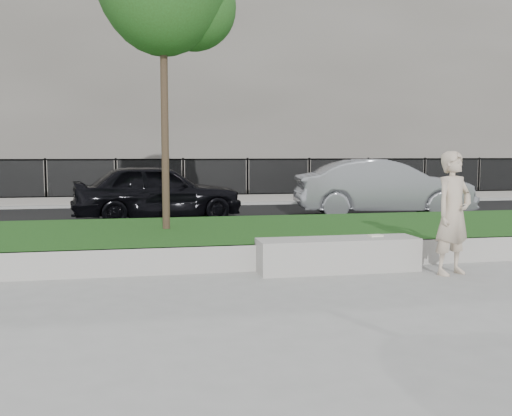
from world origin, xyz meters
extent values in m
plane|color=gray|center=(0.00, 0.00, 0.00)|extent=(90.00, 90.00, 0.00)
cube|color=#0E3911|center=(0.00, 3.00, 0.20)|extent=(34.00, 4.00, 0.40)
cube|color=#A29F97|center=(0.00, 1.04, 0.20)|extent=(34.00, 0.08, 0.40)
cube|color=black|center=(0.00, 8.50, 0.02)|extent=(34.00, 7.00, 0.04)
cube|color=gray|center=(0.00, 13.00, 0.06)|extent=(34.00, 3.00, 0.12)
cube|color=slate|center=(0.00, 12.00, 0.24)|extent=(32.00, 0.30, 0.24)
cube|color=black|center=(0.00, 12.00, 0.87)|extent=(32.00, 0.04, 1.50)
cube|color=black|center=(0.00, 12.00, 1.57)|extent=(32.00, 0.05, 0.05)
cube|color=black|center=(0.00, 12.00, 0.37)|extent=(32.00, 0.05, 0.05)
cube|color=#5F5A53|center=(0.00, 20.00, 5.00)|extent=(34.00, 10.00, 10.00)
cube|color=#A29F97|center=(0.91, 0.80, 0.25)|extent=(2.44, 0.61, 0.50)
imported|color=#C7B399|center=(2.47, 0.25, 0.90)|extent=(0.77, 0.63, 1.80)
cube|color=white|center=(1.54, 0.88, 0.51)|extent=(0.22, 0.17, 0.02)
cylinder|color=#38281C|center=(-1.54, 3.19, 3.19)|extent=(0.13, 0.13, 5.57)
sphere|color=#274E1A|center=(-0.98, 3.41, 4.41)|extent=(1.56, 1.56, 1.56)
imported|color=black|center=(-1.57, 7.76, 0.78)|extent=(4.53, 2.30, 1.48)
imported|color=gray|center=(4.56, 7.47, 0.83)|extent=(4.97, 2.32, 1.57)
camera|label=1|loc=(-1.96, -7.26, 1.77)|focal=40.00mm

